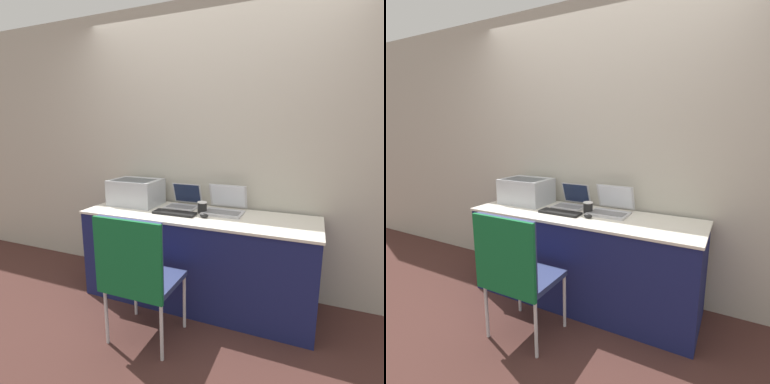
{
  "view_description": "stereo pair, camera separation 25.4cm",
  "coord_description": "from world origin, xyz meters",
  "views": [
    {
      "loc": [
        0.89,
        -1.98,
        1.49
      ],
      "look_at": [
        -0.06,
        0.33,
        0.97
      ],
      "focal_mm": 28.0,
      "sensor_mm": 36.0,
      "label": 1
    },
    {
      "loc": [
        1.12,
        -1.87,
        1.49
      ],
      "look_at": [
        -0.06,
        0.33,
        0.97
      ],
      "focal_mm": 28.0,
      "sensor_mm": 36.0,
      "label": 2
    }
  ],
  "objects": [
    {
      "name": "ground_plane",
      "position": [
        0.0,
        0.0,
        0.0
      ],
      "size": [
        14.0,
        14.0,
        0.0
      ],
      "primitive_type": "plane",
      "color": "#472823"
    },
    {
      "name": "wall_back",
      "position": [
        0.0,
        0.67,
        1.3
      ],
      "size": [
        8.0,
        0.05,
        2.6
      ],
      "color": "#B7B2A3",
      "rests_on": "ground_plane"
    },
    {
      "name": "table",
      "position": [
        0.0,
        0.3,
        0.4
      ],
      "size": [
        1.98,
        0.62,
        0.79
      ],
      "color": "#191E51",
      "rests_on": "ground_plane"
    },
    {
      "name": "printer",
      "position": [
        -0.67,
        0.4,
        0.92
      ],
      "size": [
        0.45,
        0.34,
        0.24
      ],
      "color": "#B2B7BC",
      "rests_on": "table"
    },
    {
      "name": "laptop_left",
      "position": [
        -0.2,
        0.47,
        0.84
      ],
      "size": [
        0.28,
        0.27,
        0.21
      ],
      "color": "#B7B7BC",
      "rests_on": "table"
    },
    {
      "name": "laptop_right",
      "position": [
        0.2,
        0.44,
        0.84
      ],
      "size": [
        0.33,
        0.32,
        0.23
      ],
      "color": "#B7B7BC",
      "rests_on": "table"
    },
    {
      "name": "external_keyboard",
      "position": [
        -0.18,
        0.23,
        0.8
      ],
      "size": [
        0.37,
        0.13,
        0.02
      ],
      "color": "black",
      "rests_on": "table"
    },
    {
      "name": "coffee_cup",
      "position": [
        0.03,
        0.35,
        0.84
      ],
      "size": [
        0.08,
        0.08,
        0.1
      ],
      "color": "black",
      "rests_on": "table"
    },
    {
      "name": "mouse",
      "position": [
        0.09,
        0.21,
        0.81
      ],
      "size": [
        0.07,
        0.04,
        0.04
      ],
      "color": "black",
      "rests_on": "table"
    },
    {
      "name": "chair",
      "position": [
        -0.16,
        -0.4,
        0.59
      ],
      "size": [
        0.5,
        0.43,
        0.95
      ],
      "color": "navy",
      "rests_on": "ground_plane"
    }
  ]
}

